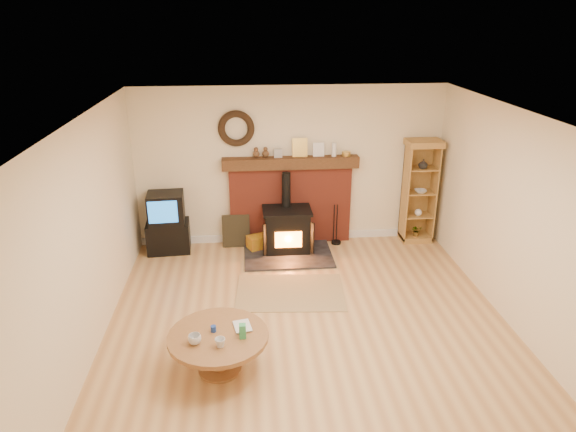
{
  "coord_description": "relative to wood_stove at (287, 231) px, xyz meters",
  "views": [
    {
      "loc": [
        -0.73,
        -5.28,
        3.64
      ],
      "look_at": [
        -0.19,
        1.0,
        1.13
      ],
      "focal_mm": 32.0,
      "sensor_mm": 36.0,
      "label": 1
    }
  ],
  "objects": [
    {
      "name": "tv_unit",
      "position": [
        -1.92,
        0.2,
        0.12
      ],
      "size": [
        0.7,
        0.52,
        0.99
      ],
      "color": "black",
      "rests_on": "ground"
    },
    {
      "name": "room_shell",
      "position": [
        0.07,
        -2.18,
        1.36
      ],
      "size": [
        5.02,
        5.52,
        2.61
      ],
      "color": "beige",
      "rests_on": "ground"
    },
    {
      "name": "area_rug",
      "position": [
        -0.07,
        -1.33,
        -0.35
      ],
      "size": [
        1.56,
        1.13,
        0.01
      ],
      "primitive_type": "cube",
      "rotation": [
        0.0,
        0.0,
        -0.07
      ],
      "color": "brown",
      "rests_on": "ground"
    },
    {
      "name": "coffee_table",
      "position": [
        -0.99,
        -2.92,
        0.02
      ],
      "size": [
        1.08,
        1.08,
        0.62
      ],
      "color": "brown",
      "rests_on": "ground"
    },
    {
      "name": "fire_tools",
      "position": [
        0.84,
        0.23,
        -0.25
      ],
      "size": [
        0.16,
        0.16,
        0.7
      ],
      "color": "black",
      "rests_on": "ground"
    },
    {
      "name": "chimney_breast",
      "position": [
        0.09,
        0.4,
        0.45
      ],
      "size": [
        2.2,
        0.22,
        1.78
      ],
      "color": "#9B3827",
      "rests_on": "ground"
    },
    {
      "name": "curio_cabinet",
      "position": [
        2.22,
        0.28,
        0.53
      ],
      "size": [
        0.56,
        0.4,
        1.74
      ],
      "color": "olive",
      "rests_on": "ground"
    },
    {
      "name": "firelog_box",
      "position": [
        -0.45,
        0.13,
        -0.23
      ],
      "size": [
        0.44,
        0.36,
        0.23
      ],
      "primitive_type": "cube",
      "rotation": [
        0.0,
        0.0,
        0.4
      ],
      "color": "yellow",
      "rests_on": "ground"
    },
    {
      "name": "wood_stove",
      "position": [
        0.0,
        0.0,
        0.0
      ],
      "size": [
        1.4,
        1.0,
        1.28
      ],
      "color": "black",
      "rests_on": "ground"
    },
    {
      "name": "ground",
      "position": [
        0.09,
        -2.27,
        -0.35
      ],
      "size": [
        5.5,
        5.5,
        0.0
      ],
      "primitive_type": "plane",
      "color": "#B47E4B",
      "rests_on": "ground"
    },
    {
      "name": "leaning_painting",
      "position": [
        -0.83,
        0.28,
        -0.08
      ],
      "size": [
        0.45,
        0.12,
        0.54
      ],
      "primitive_type": "cube",
      "rotation": [
        -0.17,
        0.0,
        0.0
      ],
      "color": "black",
      "rests_on": "ground"
    }
  ]
}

